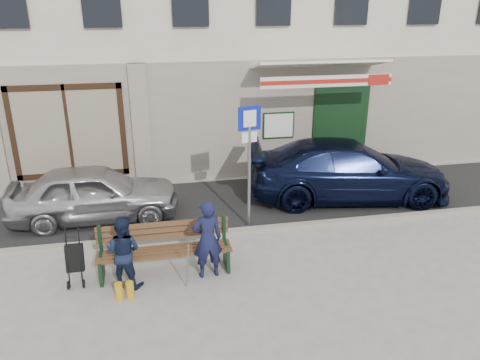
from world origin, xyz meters
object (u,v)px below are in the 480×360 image
object	(u,v)px
car_silver	(94,193)
parking_sign	(249,148)
man	(207,239)
woman	(123,252)
car_navy	(348,170)
bench	(162,251)
stroller	(75,259)

from	to	relation	value
car_silver	parking_sign	world-z (taller)	parking_sign
car_silver	parking_sign	distance (m)	3.67
man	woman	size ratio (longest dim) A/B	1.12
car_navy	bench	bearing A→B (deg)	127.71
car_navy	woman	world-z (taller)	car_navy
car_navy	stroller	world-z (taller)	car_navy
stroller	parking_sign	bearing A→B (deg)	23.66
car_silver	stroller	bearing A→B (deg)	177.00
man	stroller	bearing A→B (deg)	-11.93
bench	man	size ratio (longest dim) A/B	1.63
car_silver	bench	size ratio (longest dim) A/B	1.54
woman	car_silver	bearing A→B (deg)	-51.76
parking_sign	bench	world-z (taller)	parking_sign
car_navy	bench	size ratio (longest dim) A/B	2.08
car_navy	parking_sign	xyz separation A→B (m)	(-2.75, -1.13, 1.07)
man	parking_sign	bearing A→B (deg)	-128.38
man	stroller	distance (m)	2.33
bench	man	xyz separation A→B (m)	(0.80, -0.24, 0.28)
parking_sign	woman	distance (m)	3.35
bench	man	bearing A→B (deg)	-16.58
parking_sign	car_silver	bearing A→B (deg)	149.93
car_navy	parking_sign	bearing A→B (deg)	120.14
car_navy	parking_sign	world-z (taller)	parking_sign
car_navy	stroller	xyz separation A→B (m)	(-6.18, -2.69, -0.27)
car_silver	woman	distance (m)	2.95
car_silver	stroller	distance (m)	2.61
parking_sign	car_navy	bearing A→B (deg)	9.62
car_silver	woman	xyz separation A→B (m)	(0.74, -2.85, 0.02)
bench	stroller	xyz separation A→B (m)	(-1.50, -0.00, 0.00)
car_silver	car_navy	world-z (taller)	car_navy
stroller	woman	bearing A→B (deg)	-17.02
car_silver	car_navy	bearing A→B (deg)	-89.78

